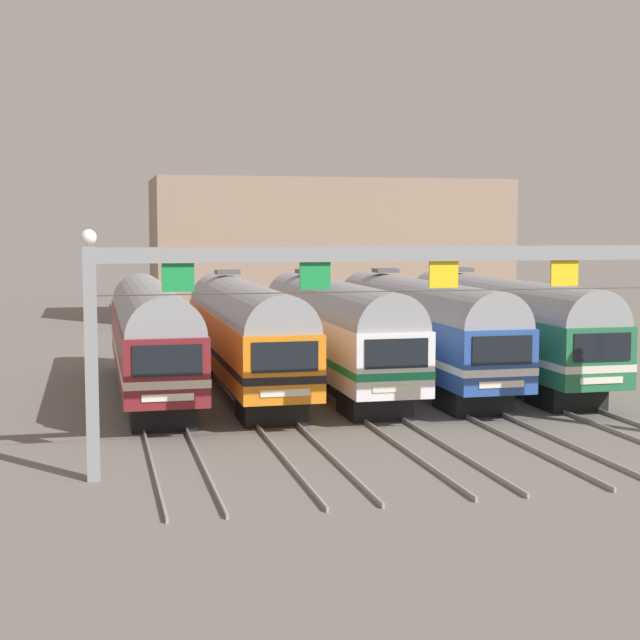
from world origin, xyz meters
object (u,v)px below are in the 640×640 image
object	(u,v)px
commuter_train_maroon	(151,332)
catenary_gantry	(443,288)
commuter_train_orange	(244,330)
commuter_train_green	(501,324)
commuter_train_white	(333,328)
commuter_train_blue	(419,326)

from	to	relation	value
commuter_train_maroon	catenary_gantry	world-z (taller)	catenary_gantry
commuter_train_orange	commuter_train_green	bearing A→B (deg)	0.00
commuter_train_orange	commuter_train_white	bearing A→B (deg)	0.00
commuter_train_blue	commuter_train_maroon	bearing A→B (deg)	-179.98
commuter_train_orange	commuter_train_white	xyz separation A→B (m)	(3.92, 0.00, 0.00)
commuter_train_green	commuter_train_blue	bearing A→B (deg)	180.00
commuter_train_maroon	commuter_train_white	size ratio (longest dim) A/B	1.00
commuter_train_maroon	commuter_train_orange	world-z (taller)	commuter_train_orange
commuter_train_blue	commuter_train_green	bearing A→B (deg)	0.00
commuter_train_orange	catenary_gantry	distance (m)	14.28
commuter_train_maroon	commuter_train_green	xyz separation A→B (m)	(15.68, 0.00, 0.00)
commuter_train_white	commuter_train_orange	bearing A→B (deg)	180.00
commuter_train_white	commuter_train_blue	size ratio (longest dim) A/B	1.00
commuter_train_white	commuter_train_blue	distance (m)	3.92
commuter_train_orange	commuter_train_blue	size ratio (longest dim) A/B	1.00
commuter_train_white	catenary_gantry	xyz separation A→B (m)	(0.00, -13.50, 2.54)
commuter_train_blue	commuter_train_orange	bearing A→B (deg)	180.00
commuter_train_orange	commuter_train_white	distance (m)	3.92
commuter_train_orange	commuter_train_blue	xyz separation A→B (m)	(7.84, 0.00, 0.00)
commuter_train_blue	commuter_train_green	size ratio (longest dim) A/B	1.00
commuter_train_blue	catenary_gantry	size ratio (longest dim) A/B	0.86
commuter_train_maroon	catenary_gantry	bearing A→B (deg)	-59.84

